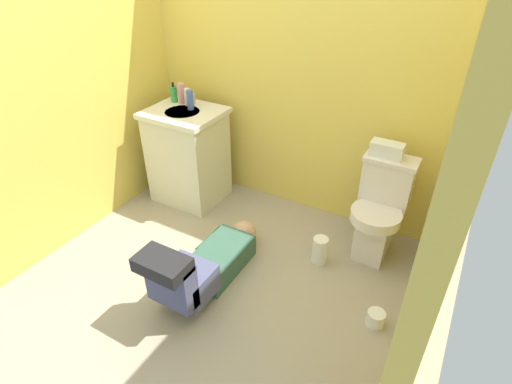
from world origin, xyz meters
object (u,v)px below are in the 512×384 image
at_px(bottle_pink, 181,94).
at_px(soap_dispenser, 174,94).
at_px(person_plumber, 204,265).
at_px(vanity_cabinet, 188,155).
at_px(bottle_white, 187,97).
at_px(toilet, 379,210).
at_px(paper_towel_roll, 320,250).
at_px(faucet, 194,99).
at_px(tissue_box, 387,150).
at_px(toilet_paper_roll, 376,318).
at_px(bottle_blue, 190,100).

bearing_deg(bottle_pink, soap_dispenser, -178.91).
relative_size(person_plumber, soap_dispenser, 6.42).
relative_size(vanity_cabinet, bottle_white, 5.75).
distance_m(toilet, paper_towel_roll, 0.51).
height_order(bottle_pink, paper_towel_roll, bottle_pink).
relative_size(faucet, paper_towel_roll, 0.47).
xyz_separation_m(vanity_cabinet, tissue_box, (1.60, 0.16, 0.38)).
bearing_deg(soap_dispenser, faucet, 6.01).
bearing_deg(vanity_cabinet, toilet_paper_roll, -18.02).
bearing_deg(toilet_paper_roll, bottle_blue, 160.19).
bearing_deg(soap_dispenser, vanity_cabinet, -32.35).
distance_m(bottle_blue, paper_towel_roll, 1.56).
height_order(person_plumber, tissue_box, tissue_box).
relative_size(vanity_cabinet, paper_towel_roll, 3.86).
height_order(toilet, faucet, faucet).
relative_size(bottle_blue, toilet_paper_roll, 1.45).
distance_m(vanity_cabinet, tissue_box, 1.65).
bearing_deg(person_plumber, bottle_blue, 128.59).
xyz_separation_m(bottle_pink, paper_towel_roll, (1.45, -0.37, -0.80)).
bearing_deg(bottle_white, faucet, 32.57).
xyz_separation_m(toilet, tissue_box, (-0.04, 0.09, 0.43)).
xyz_separation_m(person_plumber, bottle_pink, (-0.86, 0.96, 0.73)).
relative_size(bottle_pink, paper_towel_roll, 0.80).
bearing_deg(paper_towel_roll, toilet_paper_roll, -34.62).
bearing_deg(faucet, toilet, -2.40).
distance_m(person_plumber, tissue_box, 1.45).
bearing_deg(faucet, bottle_pink, -170.39).
height_order(tissue_box, soap_dispenser, soap_dispenser).
xyz_separation_m(person_plumber, bottle_blue, (-0.71, 0.89, 0.72)).
height_order(toilet, bottle_white, bottle_white).
xyz_separation_m(faucet, soap_dispenser, (-0.19, -0.02, 0.02)).
height_order(paper_towel_roll, toilet_paper_roll, paper_towel_roll).
bearing_deg(tissue_box, bottle_white, -178.28).
bearing_deg(toilet, vanity_cabinet, -177.50).
height_order(soap_dispenser, bottle_white, soap_dispenser).
distance_m(faucet, bottle_pink, 0.12).
bearing_deg(person_plumber, bottle_pink, 131.61).
bearing_deg(tissue_box, paper_towel_roll, -121.88).
relative_size(faucet, tissue_box, 0.45).
bearing_deg(paper_towel_roll, soap_dispenser, 166.47).
distance_m(toilet, bottle_pink, 1.83).
xyz_separation_m(faucet, person_plumber, (0.75, -0.98, -0.69)).
height_order(tissue_box, paper_towel_roll, tissue_box).
bearing_deg(tissue_box, vanity_cabinet, -174.20).
distance_m(toilet, bottle_blue, 1.69).
height_order(toilet, soap_dispenser, soap_dispenser).
distance_m(faucet, person_plumber, 1.42).
bearing_deg(paper_towel_roll, faucet, 163.84).
distance_m(person_plumber, soap_dispenser, 1.52).
bearing_deg(toilet, person_plumber, -134.37).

